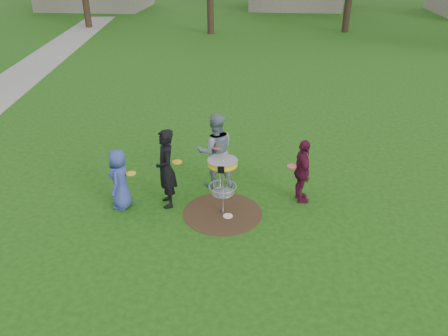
# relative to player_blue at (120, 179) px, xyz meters

# --- Properties ---
(ground) EXTENTS (100.00, 100.00, 0.00)m
(ground) POSITION_rel_player_blue_xyz_m (2.35, -0.06, -0.72)
(ground) COLOR #19470F
(ground) RESTS_ON ground
(dirt_patch) EXTENTS (1.80, 1.80, 0.01)m
(dirt_patch) POSITION_rel_player_blue_xyz_m (2.35, -0.06, -0.72)
(dirt_patch) COLOR #47331E
(dirt_patch) RESTS_ON ground
(concrete_path) EXTENTS (7.75, 39.92, 0.02)m
(concrete_path) POSITION_rel_player_blue_xyz_m (-7.65, 7.94, -0.71)
(concrete_path) COLOR #9E9E99
(concrete_path) RESTS_ON ground
(player_blue) EXTENTS (0.46, 0.70, 1.44)m
(player_blue) POSITION_rel_player_blue_xyz_m (0.00, 0.00, 0.00)
(player_blue) COLOR #333F8C
(player_blue) RESTS_ON ground
(player_black) EXTENTS (0.67, 0.80, 1.87)m
(player_black) POSITION_rel_player_blue_xyz_m (1.04, 0.19, 0.22)
(player_black) COLOR black
(player_black) RESTS_ON ground
(player_grey) EXTENTS (1.09, 0.95, 1.91)m
(player_grey) POSITION_rel_player_blue_xyz_m (2.04, 1.19, 0.24)
(player_grey) COLOR slate
(player_grey) RESTS_ON ground
(player_maroon) EXTENTS (0.54, 0.96, 1.56)m
(player_maroon) POSITION_rel_player_blue_xyz_m (4.12, 0.67, 0.06)
(player_maroon) COLOR #55132D
(player_maroon) RESTS_ON ground
(disc_on_grass) EXTENTS (0.22, 0.22, 0.02)m
(disc_on_grass) POSITION_rel_player_blue_xyz_m (2.48, -0.19, -0.71)
(disc_on_grass) COLOR white
(disc_on_grass) RESTS_ON ground
(disc_golf_basket) EXTENTS (0.66, 0.67, 1.38)m
(disc_golf_basket) POSITION_rel_player_blue_xyz_m (2.35, -0.06, 0.30)
(disc_golf_basket) COLOR #9EA0A5
(disc_golf_basket) RESTS_ON ground
(held_discs) EXTENTS (3.81, 1.15, 0.31)m
(held_discs) POSITION_rel_player_blue_xyz_m (1.89, 0.40, 0.32)
(held_discs) COLOR yellow
(held_discs) RESTS_ON ground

